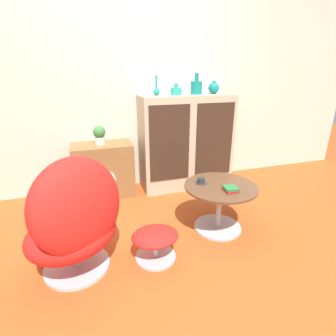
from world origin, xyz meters
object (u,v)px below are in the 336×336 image
vase_inner_right (196,87)px  vase_rightmost (214,88)px  egg_chair (75,221)px  ottoman (155,240)px  potted_plant (99,134)px  sideboard (186,142)px  coffee_table (220,201)px  vase_leftmost (156,91)px  vase_inner_left (176,91)px  teacup (201,181)px  tv_console (104,170)px  book_stack (231,189)px

vase_inner_right → vase_rightmost: 0.23m
egg_chair → ottoman: size_ratio=2.49×
vase_inner_right → potted_plant: (-1.15, 0.02, -0.49)m
sideboard → coffee_table: bearing=-93.9°
egg_chair → vase_inner_right: (1.43, 1.25, 0.79)m
vase_inner_right → sideboard: bearing=-178.1°
vase_leftmost → vase_rightmost: bearing=0.0°
sideboard → vase_inner_left: 0.63m
ottoman → vase_rightmost: vase_rightmost is taller
sideboard → potted_plant: sideboard is taller
vase_rightmost → teacup: vase_rightmost is taller
egg_chair → vase_inner_right: size_ratio=3.91×
tv_console → vase_leftmost: (0.65, -0.02, 0.88)m
ottoman → vase_rightmost: size_ratio=2.54×
egg_chair → book_stack: size_ratio=7.51×
sideboard → vase_leftmost: vase_leftmost is taller
ottoman → coffee_table: coffee_table is taller
vase_leftmost → book_stack: 1.42m
ottoman → book_stack: book_stack is taller
ottoman → vase_inner_left: bearing=64.3°
sideboard → teacup: (-0.22, -0.94, -0.11)m
coffee_table → ottoman: bearing=-161.5°
coffee_table → vase_leftmost: (-0.30, 1.05, 0.91)m
potted_plant → teacup: (0.81, -0.97, -0.27)m
vase_rightmost → book_stack: (-0.39, -1.18, -0.75)m
sideboard → coffee_table: size_ratio=1.75×
coffee_table → book_stack: 0.22m
tv_console → ottoman: tv_console is taller
sideboard → ottoman: size_ratio=3.07×
vase_leftmost → vase_inner_right: 0.49m
potted_plant → ottoman: bearing=-77.7°
potted_plant → teacup: 1.29m
vase_inner_right → potted_plant: bearing=179.1°
vase_inner_left → vase_rightmost: vase_rightmost is taller
sideboard → vase_leftmost: 0.72m
vase_leftmost → teacup: bearing=-81.1°
sideboard → vase_inner_right: vase_inner_right is taller
vase_inner_left → ottoman: bearing=-115.7°
tv_console → vase_leftmost: size_ratio=3.13×
sideboard → coffee_table: 1.09m
sideboard → teacup: bearing=-103.1°
coffee_table → tv_console: bearing=131.5°
sideboard → egg_chair: 1.81m
vase_inner_right → vase_leftmost: bearing=180.0°
ottoman → potted_plant: size_ratio=1.77×
vase_inner_left → teacup: size_ratio=1.25×
potted_plant → sideboard: bearing=-1.2°
vase_inner_left → teacup: vase_inner_left is taller
egg_chair → ottoman: (0.56, -0.03, -0.26)m
vase_leftmost → tv_console: bearing=178.4°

